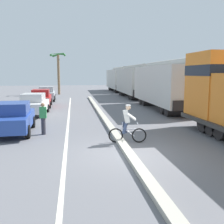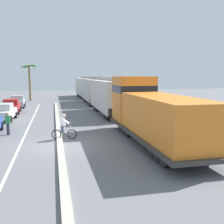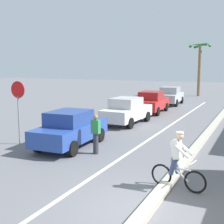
{
  "view_description": "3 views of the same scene",
  "coord_description": "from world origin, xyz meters",
  "views": [
    {
      "loc": [
        -2.04,
        -9.58,
        3.09
      ],
      "look_at": [
        -0.13,
        3.33,
        1.16
      ],
      "focal_mm": 42.0,
      "sensor_mm": 36.0,
      "label": 1
    },
    {
      "loc": [
        -0.3,
        -15.92,
        4.29
      ],
      "look_at": [
        3.82,
        2.45,
        1.64
      ],
      "focal_mm": 42.0,
      "sensor_mm": 36.0,
      "label": 2
    },
    {
      "loc": [
        2.32,
        -7.01,
        3.61
      ],
      "look_at": [
        -4.26,
        6.83,
        1.28
      ],
      "focal_mm": 50.0,
      "sensor_mm": 36.0,
      "label": 3
    }
  ],
  "objects": [
    {
      "name": "locomotive",
      "position": [
        5.79,
        -0.01,
        1.8
      ],
      "size": [
        3.1,
        11.61,
        4.2
      ],
      "color": "orange",
      "rests_on": "ground"
    },
    {
      "name": "parked_car_red",
      "position": [
        -5.01,
        15.38,
        0.82
      ],
      "size": [
        1.96,
        4.26,
        1.62
      ],
      "color": "red",
      "rests_on": "ground"
    },
    {
      "name": "cyclist",
      "position": [
        0.31,
        1.67,
        0.82
      ],
      "size": [
        1.7,
        0.53,
        1.71
      ],
      "color": "black",
      "rests_on": "ground"
    },
    {
      "name": "lane_stripe",
      "position": [
        -2.4,
        6.0,
        0.0
      ],
      "size": [
        0.14,
        36.0,
        0.01
      ],
      "primitive_type": "cube",
      "color": "silver",
      "rests_on": "ground"
    },
    {
      "name": "median_curb",
      "position": [
        0.0,
        6.0,
        0.08
      ],
      "size": [
        0.36,
        36.0,
        0.16
      ],
      "primitive_type": "cube",
      "color": "#B2AD9E",
      "rests_on": "ground"
    },
    {
      "name": "palm_tree_near",
      "position": [
        -4.1,
        29.88,
        4.34
      ],
      "size": [
        2.22,
        2.13,
        6.17
      ],
      "color": "#846647",
      "rests_on": "ground"
    },
    {
      "name": "hopper_car_trailing",
      "position": [
        5.79,
        35.35,
        2.08
      ],
      "size": [
        2.9,
        10.6,
        4.18
      ],
      "color": "silver",
      "rests_on": "ground"
    },
    {
      "name": "hopper_car_lead",
      "position": [
        5.79,
        12.15,
        2.08
      ],
      "size": [
        2.9,
        10.6,
        4.18
      ],
      "color": "silver",
      "rests_on": "ground"
    },
    {
      "name": "pedestrian_by_cars",
      "position": [
        -3.58,
        3.86,
        0.85
      ],
      "size": [
        0.34,
        0.22,
        1.62
      ],
      "color": "#33333D",
      "rests_on": "ground"
    },
    {
      "name": "hopper_car_middle",
      "position": [
        5.79,
        23.75,
        2.08
      ],
      "size": [
        2.9,
        10.6,
        4.18
      ],
      "color": "beige",
      "rests_on": "ground"
    },
    {
      "name": "parked_car_silver",
      "position": [
        -5.02,
        20.81,
        0.82
      ],
      "size": [
        1.97,
        4.27,
        1.62
      ],
      "color": "#B7BABF",
      "rests_on": "ground"
    },
    {
      "name": "ground_plane",
      "position": [
        0.0,
        0.0,
        0.0
      ],
      "size": [
        120.0,
        120.0,
        0.0
      ],
      "primitive_type": "plane",
      "color": "slate"
    },
    {
      "name": "parked_car_white",
      "position": [
        -4.97,
        10.44,
        0.82
      ],
      "size": [
        1.97,
        4.27,
        1.62
      ],
      "color": "silver",
      "rests_on": "ground"
    }
  ]
}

